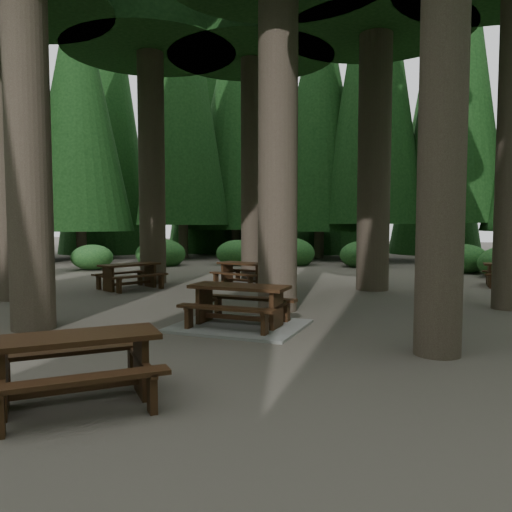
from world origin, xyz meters
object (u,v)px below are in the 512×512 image
(picnic_table_b, at_px, (130,272))
(picnic_table_c, at_px, (244,278))
(picnic_table_a, at_px, (239,313))
(picnic_table_e, at_px, (75,358))

(picnic_table_b, height_order, picnic_table_c, picnic_table_b)
(picnic_table_a, xyz_separation_m, picnic_table_e, (-0.27, -4.12, 0.23))
(picnic_table_a, relative_size, picnic_table_e, 1.08)
(picnic_table_c, bearing_deg, picnic_table_b, -131.60)
(picnic_table_a, xyz_separation_m, picnic_table_c, (-1.95, 5.50, -0.04))
(picnic_table_b, xyz_separation_m, picnic_table_e, (4.48, -7.89, 0.01))
(picnic_table_a, distance_m, picnic_table_b, 6.07)
(picnic_table_a, distance_m, picnic_table_c, 5.84)
(picnic_table_c, bearing_deg, picnic_table_a, -53.79)
(picnic_table_b, relative_size, picnic_table_c, 0.86)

